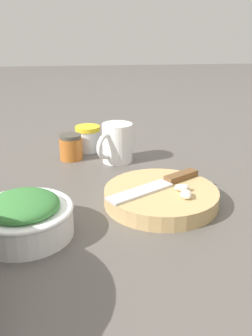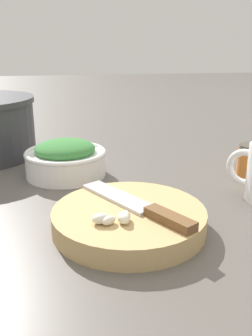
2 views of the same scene
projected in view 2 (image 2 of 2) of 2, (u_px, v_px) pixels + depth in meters
name	position (u px, v px, depth m)	size (l,w,h in m)	color
ground_plane	(131.00, 197.00, 0.66)	(5.00, 5.00, 0.00)	#56514C
cutting_board	(129.00, 219.00, 0.54)	(0.22, 0.22, 0.03)	tan
chef_knife	(141.00, 207.00, 0.54)	(0.14, 0.20, 0.01)	brown
garlic_cloves	(113.00, 218.00, 0.50)	(0.06, 0.03, 0.01)	silver
herb_bowl	(66.00, 159.00, 0.76)	(0.16, 0.16, 0.07)	white
honey_jar	(252.00, 161.00, 0.75)	(0.06, 0.06, 0.07)	#B26023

